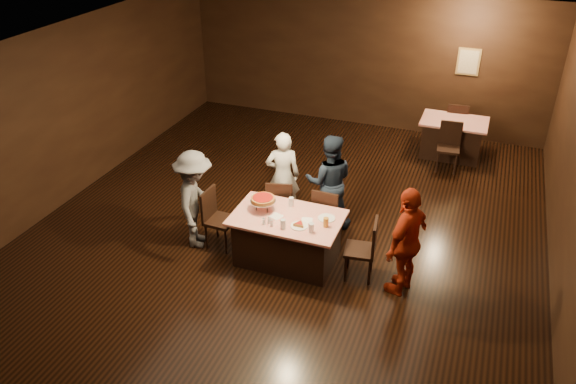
% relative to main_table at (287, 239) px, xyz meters
% --- Properties ---
extents(room, '(10.00, 10.04, 3.02)m').
position_rel_main_table_xyz_m(room, '(-0.29, 0.55, 1.75)').
color(room, black).
rests_on(room, ground).
extents(main_table, '(1.60, 1.00, 0.77)m').
position_rel_main_table_xyz_m(main_table, '(0.00, 0.00, 0.00)').
color(main_table, red).
rests_on(main_table, ground).
extents(back_table, '(1.30, 0.90, 0.77)m').
position_rel_main_table_xyz_m(back_table, '(1.88, 4.55, 0.00)').
color(back_table, '#AC160B').
rests_on(back_table, ground).
extents(chair_far_left, '(0.51, 0.51, 0.95)m').
position_rel_main_table_xyz_m(chair_far_left, '(-0.40, 0.75, 0.09)').
color(chair_far_left, black).
rests_on(chair_far_left, ground).
extents(chair_far_right, '(0.44, 0.44, 0.95)m').
position_rel_main_table_xyz_m(chair_far_right, '(0.40, 0.75, 0.09)').
color(chair_far_right, black).
rests_on(chair_far_right, ground).
extents(chair_end_left, '(0.44, 0.44, 0.95)m').
position_rel_main_table_xyz_m(chair_end_left, '(-1.10, 0.00, 0.09)').
color(chair_end_left, black).
rests_on(chair_end_left, ground).
extents(chair_end_right, '(0.47, 0.47, 0.95)m').
position_rel_main_table_xyz_m(chair_end_right, '(1.10, 0.00, 0.09)').
color(chair_end_right, black).
rests_on(chair_end_right, ground).
extents(chair_back_near, '(0.45, 0.45, 0.95)m').
position_rel_main_table_xyz_m(chair_back_near, '(1.88, 3.85, 0.09)').
color(chair_back_near, black).
rests_on(chair_back_near, ground).
extents(chair_back_far, '(0.45, 0.45, 0.95)m').
position_rel_main_table_xyz_m(chair_back_far, '(1.88, 5.15, 0.09)').
color(chair_back_far, black).
rests_on(chair_back_far, ground).
extents(diner_white_jacket, '(0.66, 0.56, 1.54)m').
position_rel_main_table_xyz_m(diner_white_jacket, '(-0.51, 1.15, 0.39)').
color(diner_white_jacket, silver).
rests_on(diner_white_jacket, ground).
extents(diner_navy_hoodie, '(0.93, 0.81, 1.60)m').
position_rel_main_table_xyz_m(diner_navy_hoodie, '(0.28, 1.17, 0.42)').
color(diner_navy_hoodie, '#172133').
rests_on(diner_navy_hoodie, ground).
extents(diner_grey_knit, '(0.89, 1.16, 1.59)m').
position_rel_main_table_xyz_m(diner_grey_knit, '(-1.46, -0.08, 0.41)').
color(diner_grey_knit, '#5A5A5F').
rests_on(diner_grey_knit, ground).
extents(diner_red_shirt, '(0.69, 1.03, 1.62)m').
position_rel_main_table_xyz_m(diner_red_shirt, '(1.74, -0.07, 0.43)').
color(diner_red_shirt, '#AA2A0F').
rests_on(diner_red_shirt, ground).
extents(pizza_stand, '(0.38, 0.38, 0.22)m').
position_rel_main_table_xyz_m(pizza_stand, '(-0.40, 0.05, 0.57)').
color(pizza_stand, black).
rests_on(pizza_stand, main_table).
extents(plate_with_slice, '(0.25, 0.25, 0.06)m').
position_rel_main_table_xyz_m(plate_with_slice, '(0.25, -0.18, 0.41)').
color(plate_with_slice, white).
rests_on(plate_with_slice, main_table).
extents(plate_empty, '(0.25, 0.25, 0.01)m').
position_rel_main_table_xyz_m(plate_empty, '(0.55, 0.15, 0.39)').
color(plate_empty, white).
rests_on(plate_empty, main_table).
extents(glass_front_left, '(0.08, 0.08, 0.14)m').
position_rel_main_table_xyz_m(glass_front_left, '(0.05, -0.30, 0.46)').
color(glass_front_left, silver).
rests_on(glass_front_left, main_table).
extents(glass_front_right, '(0.08, 0.08, 0.14)m').
position_rel_main_table_xyz_m(glass_front_right, '(0.45, -0.25, 0.46)').
color(glass_front_right, silver).
rests_on(glass_front_right, main_table).
extents(glass_amber, '(0.08, 0.08, 0.14)m').
position_rel_main_table_xyz_m(glass_amber, '(0.60, -0.05, 0.46)').
color(glass_amber, '#BF7F26').
rests_on(glass_amber, main_table).
extents(glass_back, '(0.08, 0.08, 0.14)m').
position_rel_main_table_xyz_m(glass_back, '(-0.05, 0.30, 0.46)').
color(glass_back, silver).
rests_on(glass_back, main_table).
extents(condiments, '(0.17, 0.10, 0.09)m').
position_rel_main_table_xyz_m(condiments, '(-0.18, -0.28, 0.43)').
color(condiments, silver).
rests_on(condiments, main_table).
extents(napkin_center, '(0.19, 0.19, 0.01)m').
position_rel_main_table_xyz_m(napkin_center, '(0.30, 0.00, 0.39)').
color(napkin_center, white).
rests_on(napkin_center, main_table).
extents(napkin_left, '(0.21, 0.21, 0.01)m').
position_rel_main_table_xyz_m(napkin_left, '(-0.15, -0.05, 0.39)').
color(napkin_left, white).
rests_on(napkin_left, main_table).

